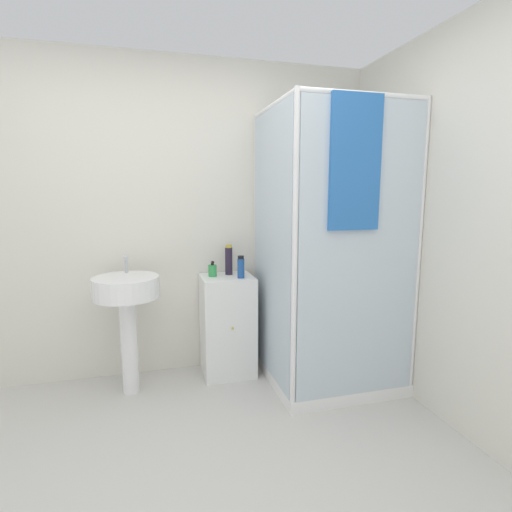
# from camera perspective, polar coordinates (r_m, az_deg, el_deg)

# --- Properties ---
(wall_back) EXTENTS (6.40, 0.06, 2.50)m
(wall_back) POSITION_cam_1_polar(r_m,az_deg,el_deg) (3.27, -12.94, 5.08)
(wall_back) COLOR silver
(wall_back) RESTS_ON ground_plane
(shower_enclosure) EXTENTS (0.94, 0.97, 2.08)m
(shower_enclosure) POSITION_cam_1_polar(r_m,az_deg,el_deg) (3.09, 9.73, -7.85)
(shower_enclosure) COLOR white
(shower_enclosure) RESTS_ON ground_plane
(vanity_cabinet) EXTENTS (0.41, 0.40, 0.81)m
(vanity_cabinet) POSITION_cam_1_polar(r_m,az_deg,el_deg) (3.28, -4.09, -9.84)
(vanity_cabinet) COLOR white
(vanity_cabinet) RESTS_ON ground_plane
(sink) EXTENTS (0.46, 0.46, 1.01)m
(sink) POSITION_cam_1_polar(r_m,az_deg,el_deg) (3.02, -17.96, -6.21)
(sink) COLOR white
(sink) RESTS_ON ground_plane
(soap_dispenser) EXTENTS (0.07, 0.07, 0.12)m
(soap_dispenser) POSITION_cam_1_polar(r_m,az_deg,el_deg) (3.17, -6.23, -2.05)
(soap_dispenser) COLOR green
(soap_dispenser) RESTS_ON vanity_cabinet
(shampoo_bottle_tall_black) EXTENTS (0.06, 0.06, 0.24)m
(shampoo_bottle_tall_black) POSITION_cam_1_polar(r_m,az_deg,el_deg) (3.22, -3.91, -0.58)
(shampoo_bottle_tall_black) COLOR #281E33
(shampoo_bottle_tall_black) RESTS_ON vanity_cabinet
(shampoo_bottle_blue) EXTENTS (0.05, 0.05, 0.18)m
(shampoo_bottle_blue) POSITION_cam_1_polar(r_m,az_deg,el_deg) (3.09, -2.17, -1.62)
(shampoo_bottle_blue) COLOR #1E4C93
(shampoo_bottle_blue) RESTS_ON vanity_cabinet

